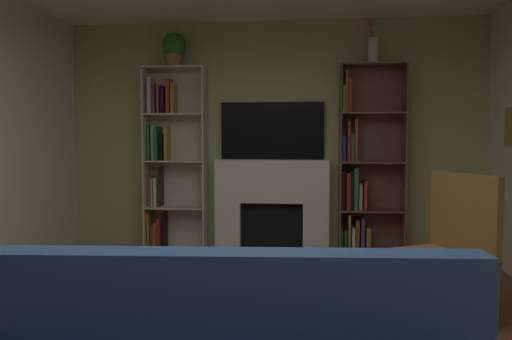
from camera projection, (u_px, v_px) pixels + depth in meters
name	position (u px, v px, depth m)	size (l,w,h in m)	color
wall_back_accent	(273.00, 138.00, 5.92)	(4.98, 0.06, 2.73)	tan
fireplace	(272.00, 205.00, 5.84)	(1.42, 0.50, 1.12)	white
tv	(272.00, 131.00, 5.85)	(1.20, 0.06, 0.66)	black
bookshelf_left	(169.00, 159.00, 5.93)	(0.73, 0.29, 2.19)	beige
bookshelf_right	(363.00, 172.00, 5.69)	(0.73, 0.31, 2.19)	brown
potted_plant	(174.00, 48.00, 5.79)	(0.28, 0.28, 0.39)	#AE7548
vase_with_flowers	(373.00, 49.00, 5.55)	(0.12, 0.12, 0.49)	silver
armchair	(444.00, 249.00, 3.74)	(0.88, 0.88, 1.11)	brown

